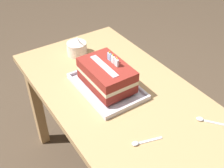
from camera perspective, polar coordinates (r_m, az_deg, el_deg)
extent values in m
cube|color=tan|center=(1.38, 1.07, -1.71)|extent=(1.17, 0.66, 0.04)
cube|color=tan|center=(1.89, -15.01, -4.26)|extent=(0.06, 0.06, 0.67)
cube|color=tan|center=(2.06, -1.06, 1.25)|extent=(0.06, 0.06, 0.67)
cube|color=silver|center=(1.37, -1.08, -0.70)|extent=(0.37, 0.25, 0.01)
cube|color=silver|center=(1.32, -5.44, -2.10)|extent=(0.37, 0.01, 0.02)
cube|color=silver|center=(1.42, 2.97, 1.35)|extent=(0.37, 0.01, 0.02)
cube|color=silver|center=(1.49, -4.82, 3.29)|extent=(0.01, 0.23, 0.02)
cube|color=silver|center=(1.25, 3.36, -4.59)|extent=(0.01, 0.23, 0.02)
cube|color=maroon|center=(1.35, -1.10, 0.69)|extent=(0.27, 0.18, 0.04)
cube|color=beige|center=(1.33, -1.12, 1.84)|extent=(0.27, 0.18, 0.02)
cube|color=maroon|center=(1.31, -1.13, 3.02)|extent=(0.27, 0.18, 0.04)
cube|color=beige|center=(1.29, -1.65, 3.70)|extent=(0.20, 0.03, 0.00)
cube|color=#8CB7EA|center=(1.32, -0.50, 5.60)|extent=(0.02, 0.01, 0.04)
ellipsoid|color=yellow|center=(1.31, -0.50, 6.49)|extent=(0.01, 0.01, 0.01)
cube|color=white|center=(1.30, 0.23, 5.00)|extent=(0.02, 0.01, 0.04)
ellipsoid|color=yellow|center=(1.29, 0.23, 5.90)|extent=(0.01, 0.01, 0.01)
cube|color=white|center=(1.28, 0.98, 4.39)|extent=(0.02, 0.01, 0.04)
ellipsoid|color=yellow|center=(1.27, 0.99, 5.29)|extent=(0.01, 0.01, 0.01)
cylinder|color=silver|center=(1.64, -7.10, 6.51)|extent=(0.12, 0.12, 0.03)
cylinder|color=silver|center=(1.63, -7.14, 6.96)|extent=(0.12, 0.12, 0.03)
cylinder|color=silver|center=(1.62, -7.18, 7.42)|extent=(0.11, 0.11, 0.03)
cylinder|color=silver|center=(1.61, -7.22, 7.88)|extent=(0.11, 0.11, 0.03)
cylinder|color=silver|center=(1.59, -6.71, 8.72)|extent=(0.04, 0.04, 0.07)
cylinder|color=silver|center=(1.59, -6.69, 8.86)|extent=(0.05, 0.04, 0.06)
ellipsoid|color=silver|center=(1.12, 4.77, -11.98)|extent=(0.03, 0.03, 0.01)
cube|color=silver|center=(1.15, 7.85, -11.28)|extent=(0.04, 0.10, 0.00)
ellipsoid|color=silver|center=(1.27, 17.48, -6.79)|extent=(0.04, 0.04, 0.01)
cube|color=silver|center=(1.28, 20.51, -7.48)|extent=(0.09, 0.07, 0.00)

